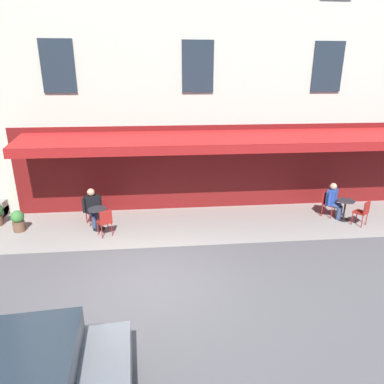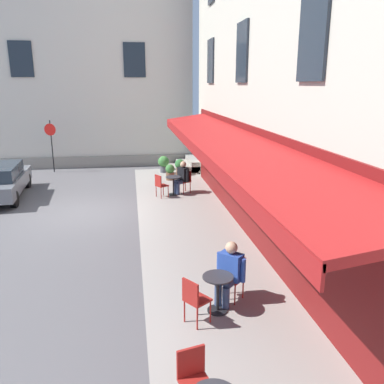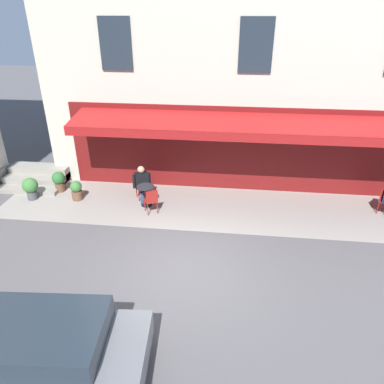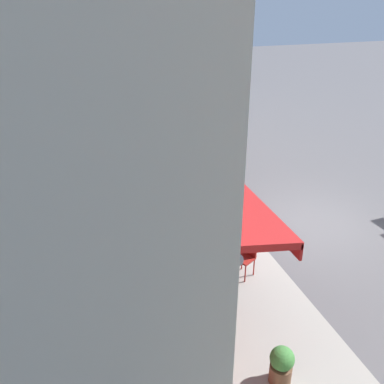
{
  "view_description": "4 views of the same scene",
  "coord_description": "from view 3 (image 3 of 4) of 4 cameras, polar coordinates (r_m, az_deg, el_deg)",
  "views": [
    {
      "loc": [
        -0.25,
        7.42,
        4.94
      ],
      "look_at": [
        -1.25,
        -2.75,
        1.41
      ],
      "focal_mm": 31.84,
      "sensor_mm": 36.0,
      "label": 1
    },
    {
      "loc": [
        -13.51,
        -1.67,
        4.3
      ],
      "look_at": [
        -1.52,
        -3.51,
        1.01
      ],
      "focal_mm": 37.19,
      "sensor_mm": 36.0,
      "label": 2
    },
    {
      "loc": [
        -1.05,
        7.65,
        6.31
      ],
      "look_at": [
        0.17,
        -2.9,
        0.82
      ],
      "focal_mm": 33.61,
      "sensor_mm": 36.0,
      "label": 3
    },
    {
      "loc": [
        8.92,
        -6.38,
        6.11
      ],
      "look_at": [
        -0.64,
        -3.34,
        1.21
      ],
      "focal_mm": 40.04,
      "sensor_mm": 36.0,
      "label": 4
    }
  ],
  "objects": [
    {
      "name": "potted_plant_under_sign",
      "position": [
        14.29,
        -24.26,
        0.71
      ],
      "size": [
        0.55,
        0.55,
        0.84
      ],
      "color": "#4C4C51",
      "rests_on": "ground_plane"
    },
    {
      "name": "ground_plane",
      "position": [
        9.98,
        -0.95,
        -11.9
      ],
      "size": [
        70.0,
        70.0,
        0.0
      ],
      "primitive_type": "plane",
      "color": "#565456"
    },
    {
      "name": "sidewalk_cafe_terrace",
      "position": [
        12.92,
        15.55,
        -3.0
      ],
      "size": [
        20.5,
        3.2,
        0.01
      ],
      "primitive_type": "cube",
      "color": "gray",
      "rests_on": "ground_plane"
    },
    {
      "name": "cafe_chair_red_corner_left",
      "position": [
        12.15,
        -6.47,
        -1.15
      ],
      "size": [
        0.55,
        0.55,
        0.91
      ],
      "color": "maroon",
      "rests_on": "ground_plane"
    },
    {
      "name": "potted_plant_entrance_right",
      "position": [
        14.52,
        -20.37,
        1.73
      ],
      "size": [
        0.48,
        0.48,
        0.79
      ],
      "color": "brown",
      "rests_on": "ground_plane"
    },
    {
      "name": "cafe_table_near_entrance",
      "position": [
        12.72,
        -7.33,
        -0.13
      ],
      "size": [
        0.6,
        0.6,
        0.75
      ],
      "color": "black",
      "rests_on": "ground_plane"
    },
    {
      "name": "parked_car_grey",
      "position": [
        7.78,
        -23.86,
        -21.84
      ],
      "size": [
        4.42,
        2.12,
        1.33
      ],
      "color": "slate",
      "rests_on": "ground_plane"
    },
    {
      "name": "seated_companion_in_black",
      "position": [
        12.99,
        -7.88,
        1.48
      ],
      "size": [
        0.62,
        0.64,
        1.31
      ],
      "color": "navy",
      "rests_on": "ground_plane"
    },
    {
      "name": "cafe_chair_red_facing_street",
      "position": [
        13.24,
        -8.09,
        1.26
      ],
      "size": [
        0.54,
        0.54,
        0.91
      ],
      "color": "maroon",
      "rests_on": "ground_plane"
    },
    {
      "name": "back_alley_steps",
      "position": [
        15.67,
        -23.28,
        2.22
      ],
      "size": [
        2.4,
        1.75,
        0.6
      ],
      "color": "gray",
      "rests_on": "ground_plane"
    },
    {
      "name": "potted_plant_by_steps",
      "position": [
        13.71,
        -17.87,
        0.29
      ],
      "size": [
        0.42,
        0.42,
        0.73
      ],
      "color": "brown",
      "rests_on": "ground_plane"
    }
  ]
}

